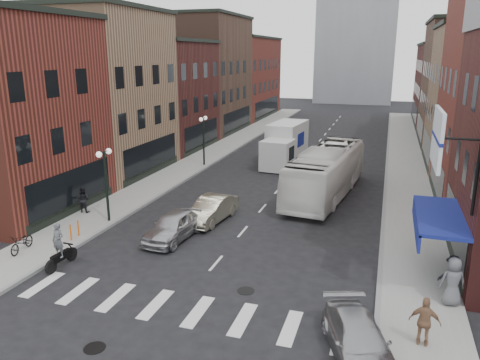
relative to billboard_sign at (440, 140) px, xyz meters
The scene contains 28 objects.
ground 10.56m from the billboard_sign, behind, with size 160.00×160.00×0.00m, color black.
sidewalk_left 28.12m from the billboard_sign, 128.47° to the left, with size 3.00×74.00×0.15m, color gray.
sidewalk_right 22.34m from the billboard_sign, 90.23° to the left, with size 3.00×74.00×0.15m, color gray.
curb_left 27.25m from the billboard_sign, 125.94° to the left, with size 0.20×74.00×0.16m, color gray.
curb_right 22.41m from the billboard_sign, 94.22° to the left, with size 0.20×74.00×0.16m, color gray.
crosswalk_stripes 11.12m from the billboard_sign, 157.82° to the right, with size 12.00×2.20×0.01m, color silver.
bldg_left_mid_a 27.17m from the billboard_sign, 150.21° to the left, with size 10.30×10.20×12.30m.
bldg_left_mid_b 33.30m from the billboard_sign, 135.10° to the left, with size 10.30×10.20×10.30m.
bldg_left_far_a 41.79m from the billboard_sign, 124.35° to the left, with size 10.30×12.20×13.30m.
bldg_left_far_b 53.93m from the billboard_sign, 115.93° to the left, with size 10.30×16.20×11.30m.
bldg_right_far_a 35.09m from the billboard_sign, 79.48° to the left, with size 10.30×12.20×12.30m.
bldg_right_far_b 48.93m from the billboard_sign, 82.47° to the left, with size 10.30×16.20×10.30m.
awning_blue 4.05m from the billboard_sign, 80.39° to the left, with size 1.80×5.00×0.78m.
billboard_sign is the anchor object (origin of this frame).
streetlamp_near 16.68m from the billboard_sign, 167.65° to the left, with size 0.32×1.22×4.11m.
streetlamp_far 23.92m from the billboard_sign, 132.41° to the left, with size 0.32×1.22×4.11m.
bike_rack 17.14m from the billboard_sign, behind, with size 0.08×0.68×0.80m.
box_truck 23.18m from the billboard_sign, 115.77° to the left, with size 2.84×7.91×3.36m.
motorcycle_rider 15.88m from the billboard_sign, behind, with size 0.58×2.01×2.04m.
transit_bus 14.16m from the billboard_sign, 113.41° to the left, with size 2.68×11.47×3.20m, color white.
sedan_left_near 13.04m from the billboard_sign, 167.83° to the left, with size 1.68×4.18×1.42m, color #B9B9BE.
sedan_left_far 13.22m from the billboard_sign, 152.83° to the left, with size 1.45×4.16×1.37m, color #ADA78C.
curb_car 7.42m from the billboard_sign, 114.96° to the right, with size 1.69×4.16×1.21m, color #A3A4A8.
parked_bicycle 18.40m from the billboard_sign, behind, with size 0.58×1.66×0.87m, color black.
ped_left_solo 19.38m from the billboard_sign, 166.64° to the left, with size 0.74×0.43×1.52m, color black.
ped_right_a 5.31m from the billboard_sign, 21.30° to the left, with size 1.01×0.50×1.57m, color black.
ped_right_b 6.17m from the billboard_sign, 93.06° to the right, with size 0.96×0.48×1.63m, color #8D6448.
ped_right_c 5.16m from the billboard_sign, 25.53° to the right, with size 0.90×0.59×1.84m, color #56595E.
Camera 1 is at (6.82, -16.90, 9.05)m, focal length 35.00 mm.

